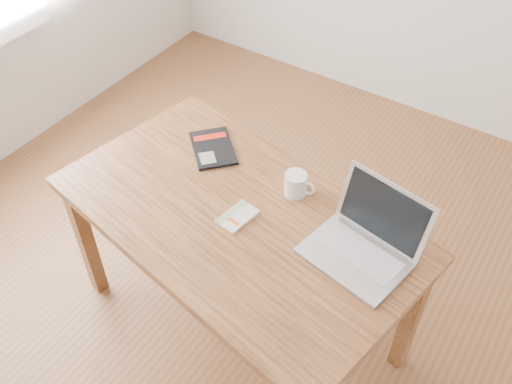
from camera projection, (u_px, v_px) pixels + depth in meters
The scene contains 6 objects.
room at pixel (251, 73), 1.83m from camera, with size 4.04×4.04×2.70m.
desk at pixel (237, 230), 2.27m from camera, with size 1.56×1.07×0.75m.
white_guidebook at pixel (238, 217), 2.19m from camera, with size 0.12×0.17×0.01m.
black_guidebook at pixel (213, 148), 2.48m from camera, with size 0.30×0.30×0.01m.
laptop at pixel (365, 242), 2.04m from camera, with size 0.41×0.37×0.25m.
coffee_mug at pixel (296, 184), 2.26m from camera, with size 0.13×0.09×0.10m.
Camera 1 is at (0.81, -1.30, 2.37)m, focal length 40.00 mm.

